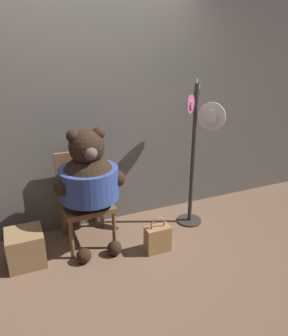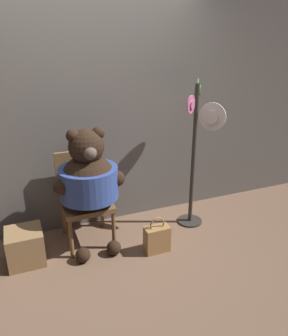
{
  "view_description": "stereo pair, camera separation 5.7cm",
  "coord_description": "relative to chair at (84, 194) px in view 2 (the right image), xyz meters",
  "views": [
    {
      "loc": [
        -0.73,
        -2.59,
        1.98
      ],
      "look_at": [
        0.48,
        0.26,
        0.76
      ],
      "focal_mm": 35.0,
      "sensor_mm": 36.0,
      "label": 1
    },
    {
      "loc": [
        -0.68,
        -2.61,
        1.98
      ],
      "look_at": [
        0.48,
        0.26,
        0.76
      ],
      "focal_mm": 35.0,
      "sensor_mm": 36.0,
      "label": 2
    }
  ],
  "objects": [
    {
      "name": "ground_plane",
      "position": [
        0.12,
        -0.41,
        -0.5
      ],
      "size": [
        14.0,
        14.0,
        0.0
      ],
      "primitive_type": "plane",
      "color": "brown"
    },
    {
      "name": "wall_back",
      "position": [
        0.12,
        0.32,
        0.81
      ],
      "size": [
        8.0,
        0.1,
        2.62
      ],
      "color": "#66605B",
      "rests_on": "ground_plane"
    },
    {
      "name": "wooden_crate",
      "position": [
        -0.62,
        -0.21,
        -0.33
      ],
      "size": [
        0.33,
        0.33,
        0.33
      ],
      "color": "#937047",
      "rests_on": "ground_plane"
    },
    {
      "name": "chair",
      "position": [
        0.0,
        0.0,
        0.0
      ],
      "size": [
        0.48,
        0.51,
        0.92
      ],
      "color": "brown",
      "rests_on": "ground_plane"
    },
    {
      "name": "hat_display_rack",
      "position": [
        1.2,
        -0.17,
        0.43
      ],
      "size": [
        0.38,
        0.48,
        1.6
      ],
      "color": "#332D28",
      "rests_on": "ground_plane"
    },
    {
      "name": "teddy_bear",
      "position": [
        0.02,
        -0.17,
        0.23
      ],
      "size": [
        0.68,
        0.6,
        1.23
      ],
      "color": "black",
      "rests_on": "ground_plane"
    },
    {
      "name": "handbag_on_ground",
      "position": [
        0.59,
        -0.52,
        -0.36
      ],
      "size": [
        0.25,
        0.13,
        0.38
      ],
      "color": "#A87A47",
      "rests_on": "ground_plane"
    }
  ]
}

